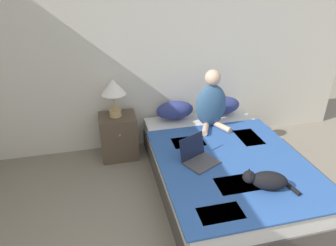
{
  "coord_description": "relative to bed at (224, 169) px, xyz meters",
  "views": [
    {
      "loc": [
        -0.78,
        -0.56,
        2.18
      ],
      "look_at": [
        -0.15,
        2.09,
        0.78
      ],
      "focal_mm": 32.0,
      "sensor_mm": 36.0,
      "label": 1
    }
  ],
  "objects": [
    {
      "name": "person_sitting",
      "position": [
        0.05,
        0.62,
        0.52
      ],
      "size": [
        0.39,
        0.38,
        0.72
      ],
      "color": "#33567A",
      "rests_on": "bed"
    },
    {
      "name": "nightstand",
      "position": [
        -1.08,
        0.87,
        0.07
      ],
      "size": [
        0.45,
        0.41,
        0.57
      ],
      "color": "brown",
      "rests_on": "ground_plane"
    },
    {
      "name": "wall_back",
      "position": [
        -0.45,
        1.14,
        1.06
      ],
      "size": [
        5.31,
        0.05,
        2.55
      ],
      "color": "beige",
      "rests_on": "ground_plane"
    },
    {
      "name": "laptop_open",
      "position": [
        -0.35,
        -0.11,
        0.27
      ],
      "size": [
        0.42,
        0.41,
        0.25
      ],
      "rotation": [
        0.0,
        0.0,
        0.47
      ],
      "color": "#424247",
      "rests_on": "bed"
    },
    {
      "name": "pillow_far",
      "position": [
        0.33,
        0.91,
        0.34
      ],
      "size": [
        0.49,
        0.26,
        0.24
      ],
      "color": "navy",
      "rests_on": "bed"
    },
    {
      "name": "bed",
      "position": [
        0.0,
        0.0,
        0.0
      ],
      "size": [
        1.5,
        2.13,
        0.43
      ],
      "color": "#4C4742",
      "rests_on": "ground_plane"
    },
    {
      "name": "pillow_near",
      "position": [
        -0.33,
        0.91,
        0.34
      ],
      "size": [
        0.49,
        0.26,
        0.24
      ],
      "color": "navy",
      "rests_on": "bed"
    },
    {
      "name": "cat_tabby",
      "position": [
        0.11,
        -0.64,
        0.31
      ],
      "size": [
        0.46,
        0.3,
        0.18
      ],
      "rotation": [
        0.0,
        0.0,
        2.79
      ],
      "color": "black",
      "rests_on": "bed"
    },
    {
      "name": "table_lamp",
      "position": [
        -1.09,
        0.87,
        0.7
      ],
      "size": [
        0.3,
        0.3,
        0.47
      ],
      "color": "tan",
      "rests_on": "nightstand"
    }
  ]
}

